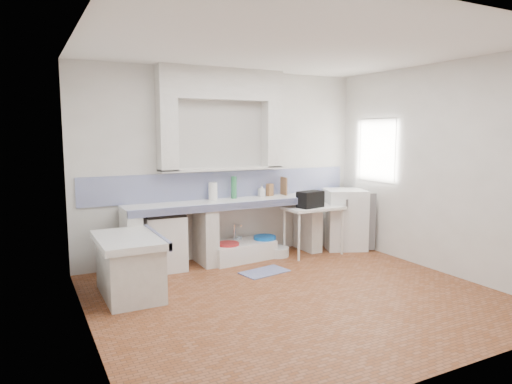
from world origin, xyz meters
name	(u,v)px	position (x,y,z in m)	size (l,w,h in m)	color
floor	(296,296)	(0.00, 0.00, 0.00)	(4.50, 4.50, 0.00)	brown
ceiling	(299,47)	(0.00, 0.00, 2.80)	(4.50, 4.50, 0.00)	white
wall_back	(225,165)	(0.00, 2.00, 1.40)	(4.50, 4.50, 0.00)	silver
wall_front	(444,198)	(0.00, -2.00, 1.40)	(4.50, 4.50, 0.00)	silver
wall_left	(85,187)	(-2.25, 0.00, 1.40)	(4.50, 4.50, 0.00)	silver
wall_right	(438,169)	(2.25, 0.00, 1.40)	(4.50, 4.50, 0.00)	silver
alcove_mass	(222,84)	(-0.10, 1.88, 2.58)	(1.90, 0.25, 0.45)	silver
window_frame	(385,150)	(2.42, 1.20, 1.60)	(0.35, 0.86, 1.06)	#381E11
lace_valance	(379,126)	(2.28, 1.20, 1.98)	(0.01, 0.84, 0.24)	white
counter_slab	(228,203)	(-0.10, 1.70, 0.86)	(3.00, 0.60, 0.08)	white
counter_lip	(236,206)	(-0.10, 1.42, 0.86)	(3.00, 0.04, 0.10)	navy
counter_pier_left	(132,244)	(-1.50, 1.70, 0.41)	(0.20, 0.55, 0.82)	silver
counter_pier_mid	(206,236)	(-0.45, 1.70, 0.41)	(0.20, 0.55, 0.82)	silver
counter_pier_right	(308,225)	(1.30, 1.70, 0.41)	(0.20, 0.55, 0.82)	silver
peninsula_top	(129,240)	(-1.70, 0.90, 0.66)	(0.70, 1.10, 0.08)	white
peninsula_base	(130,269)	(-1.70, 0.90, 0.31)	(0.60, 1.00, 0.62)	silver
peninsula_lip	(157,237)	(-1.37, 0.90, 0.66)	(0.04, 1.10, 0.10)	navy
backsplash	(226,185)	(0.00, 1.99, 1.10)	(4.27, 0.03, 0.40)	navy
stove	(164,243)	(-1.05, 1.71, 0.38)	(0.53, 0.52, 0.76)	white
sink	(240,252)	(0.09, 1.68, 0.12)	(1.00, 0.54, 0.24)	white
side_table	(313,231)	(1.22, 1.42, 0.38)	(0.90, 0.50, 0.04)	white
fridge	(345,219)	(1.91, 1.53, 0.48)	(0.62, 0.62, 0.96)	white
bucket_red	(228,253)	(-0.15, 1.58, 0.15)	(0.32, 0.32, 0.30)	red
bucket_orange	(240,251)	(0.09, 1.69, 0.13)	(0.29, 0.29, 0.26)	#E85203
bucket_blue	(265,246)	(0.49, 1.66, 0.16)	(0.34, 0.34, 0.32)	blue
basin_white	(277,252)	(0.67, 1.59, 0.07)	(0.36, 0.36, 0.14)	white
water_bottle_a	(235,248)	(0.09, 1.85, 0.14)	(0.08, 0.08, 0.28)	silver
water_bottle_b	(239,246)	(0.15, 1.85, 0.15)	(0.08, 0.08, 0.31)	silver
black_bag	(310,199)	(1.12, 1.38, 0.88)	(0.40, 0.23, 0.25)	black
green_bottle_a	(234,188)	(0.06, 1.85, 1.07)	(0.07, 0.07, 0.33)	#2B7745
green_bottle_b	(234,187)	(0.07, 1.85, 1.07)	(0.07, 0.07, 0.33)	#2B7745
knife_block	(270,190)	(0.68, 1.85, 1.00)	(0.10, 0.08, 0.19)	olive
cutting_board	(284,186)	(0.94, 1.85, 1.04)	(0.02, 0.21, 0.28)	olive
paper_towel	(213,191)	(-0.27, 1.84, 1.03)	(0.13, 0.13, 0.26)	white
soap_bottle	(262,190)	(0.54, 1.85, 1.00)	(0.09, 0.09, 0.19)	white
rug	(264,272)	(0.11, 0.95, 0.01)	(0.64, 0.37, 0.01)	navy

